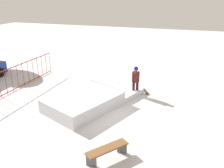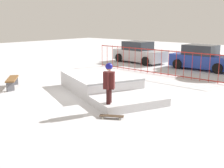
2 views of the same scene
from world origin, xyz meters
name	(u,v)px [view 1 (image 1 of 2)]	position (x,y,z in m)	size (l,w,h in m)	color
ground_plane	(104,111)	(0.00, 0.00, 0.00)	(60.00, 60.00, 0.00)	silver
skate_ramp	(90,100)	(0.44, 0.91, 0.32)	(5.99, 4.49, 0.74)	silver
skater	(136,79)	(2.47, -1.05, 1.01)	(0.44, 0.39, 1.73)	black
skateboard	(145,91)	(3.02, -1.54, 0.08)	(0.79, 0.58, 0.09)	#3F2D1E
perimeter_fence	(2,83)	(0.00, 6.11, 0.77)	(9.30, 0.44, 1.50)	maroon
park_bench	(107,151)	(-3.37, -1.35, 0.36)	(1.50, 1.31, 0.48)	brown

